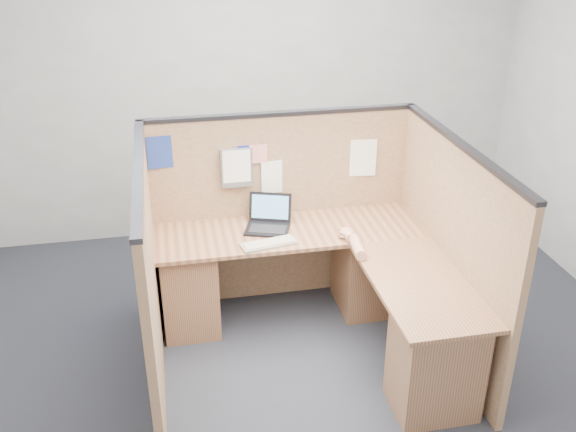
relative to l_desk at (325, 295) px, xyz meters
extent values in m
plane|color=black|center=(-0.18, -0.29, -0.39)|extent=(5.00, 5.00, 0.00)
plane|color=#9FA2A4|center=(-0.18, 1.96, 1.01)|extent=(5.00, 0.00, 5.00)
cube|color=brown|center=(-0.18, 0.71, 0.36)|extent=(2.05, 0.05, 1.50)
cube|color=#232328|center=(-0.18, 0.71, 1.12)|extent=(2.05, 0.06, 0.03)
cube|color=brown|center=(-1.18, -0.19, 0.36)|extent=(0.05, 1.80, 1.50)
cube|color=#232328|center=(-1.18, -0.19, 1.12)|extent=(0.06, 1.80, 0.03)
cube|color=brown|center=(0.82, -0.19, 0.36)|extent=(0.05, 1.80, 1.50)
cube|color=#232328|center=(0.82, -0.19, 1.12)|extent=(0.06, 1.80, 0.03)
cube|color=brown|center=(-0.18, 0.39, 0.32)|extent=(1.95, 0.60, 0.03)
cube|color=brown|center=(0.49, -0.49, 0.32)|extent=(0.60, 1.15, 0.03)
cube|color=brown|center=(-0.93, 0.39, -0.04)|extent=(0.40, 0.50, 0.70)
cube|color=brown|center=(0.42, 0.39, -0.04)|extent=(0.40, 0.50, 0.70)
cube|color=brown|center=(0.49, -0.81, -0.04)|extent=(0.50, 0.40, 0.70)
cube|color=black|center=(-0.34, 0.42, 0.35)|extent=(0.37, 0.32, 0.02)
cube|color=black|center=(-0.34, 0.57, 0.46)|extent=(0.32, 0.16, 0.21)
cube|color=teal|center=(-0.34, 0.56, 0.46)|extent=(0.27, 0.13, 0.17)
cube|color=gray|center=(-0.37, 0.19, 0.35)|extent=(0.41, 0.20, 0.02)
cube|color=silver|center=(-0.37, 0.19, 0.36)|extent=(0.37, 0.17, 0.01)
ellipsoid|color=#B8B8BD|center=(0.19, 0.19, 0.36)|extent=(0.12, 0.07, 0.05)
ellipsoid|color=tan|center=(0.19, 0.18, 0.39)|extent=(0.09, 0.12, 0.05)
cylinder|color=tan|center=(0.20, 0.13, 0.37)|extent=(0.07, 0.05, 0.07)
cylinder|color=tan|center=(0.21, -0.02, 0.37)|extent=(0.10, 0.28, 0.08)
cube|color=navy|center=(-1.06, 0.68, 0.90)|extent=(0.18, 0.02, 0.24)
cylinder|color=olive|center=(-0.51, 0.67, 0.72)|extent=(0.01, 0.01, 0.39)
cube|color=red|center=(-0.40, 0.67, 0.84)|extent=(0.22, 0.00, 0.14)
cube|color=navy|center=(-0.47, 0.67, 0.88)|extent=(0.09, 0.00, 0.07)
cube|color=slate|center=(-0.52, 0.66, 0.75)|extent=(0.23, 0.05, 0.29)
cube|color=white|center=(-0.52, 0.63, 0.77)|extent=(0.20, 0.01, 0.25)
cube|color=white|center=(-0.24, 0.68, 0.64)|extent=(0.20, 0.03, 0.26)
cube|color=white|center=(0.44, 0.68, 0.74)|extent=(0.23, 0.02, 0.29)
camera|label=1|loc=(-1.02, -3.70, 2.49)|focal=40.00mm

